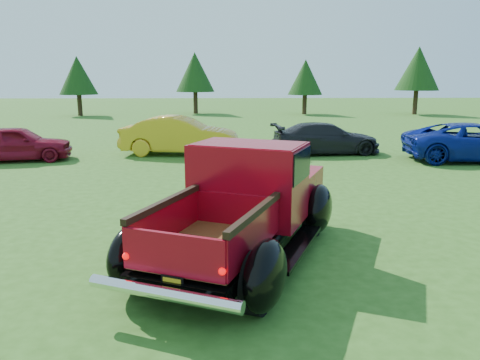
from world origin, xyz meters
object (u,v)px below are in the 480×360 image
at_px(show_car_yellow, 180,136).
at_px(tree_west, 78,76).
at_px(pickup_truck, 249,201).
at_px(show_car_grey, 326,138).
at_px(tree_mid_left, 195,72).
at_px(tree_east, 418,69).
at_px(show_car_red, 17,143).
at_px(tree_mid_right, 305,77).
at_px(show_car_blue, 475,142).

bearing_deg(show_car_yellow, tree_west, 32.29).
distance_m(pickup_truck, show_car_grey, 11.18).
relative_size(tree_west, tree_mid_left, 0.92).
distance_m(tree_west, pickup_truck, 32.16).
relative_size(tree_east, show_car_red, 1.42).
relative_size(tree_mid_left, show_car_red, 1.31).
bearing_deg(tree_mid_right, show_car_yellow, -112.31).
height_order(pickup_truck, show_car_grey, pickup_truck).
xyz_separation_m(tree_mid_left, tree_east, (18.00, -1.50, 0.27)).
relative_size(tree_west, pickup_truck, 0.84).
height_order(tree_east, show_car_red, tree_east).
distance_m(tree_mid_left, show_car_grey, 22.37).
bearing_deg(show_car_red, pickup_truck, -149.48).
distance_m(tree_west, show_car_blue, 29.52).
xyz_separation_m(show_car_red, show_car_yellow, (5.83, 1.26, 0.11)).
xyz_separation_m(tree_east, show_car_yellow, (-17.30, -19.72, -2.90)).
xyz_separation_m(pickup_truck, show_car_yellow, (-2.19, 10.58, -0.16)).
distance_m(tree_mid_left, show_car_blue, 25.91).
bearing_deg(tree_west, show_car_blue, -45.59).
bearing_deg(tree_mid_right, show_car_grey, -97.05).
distance_m(tree_west, tree_mid_left, 9.22).
bearing_deg(show_car_yellow, show_car_grey, -84.49).
distance_m(pickup_truck, show_car_blue, 12.36).
bearing_deg(show_car_red, show_car_yellow, -87.97).
bearing_deg(show_car_grey, tree_mid_right, -13.06).
xyz_separation_m(tree_west, show_car_yellow, (9.70, -19.22, -2.35)).
bearing_deg(tree_mid_left, show_car_blue, -63.27).
distance_m(tree_west, show_car_red, 20.99).
bearing_deg(show_car_yellow, tree_east, -35.75).
distance_m(tree_west, show_car_yellow, 21.66).
xyz_separation_m(tree_west, tree_mid_left, (9.00, 2.00, 0.27)).
bearing_deg(pickup_truck, show_car_yellow, 124.49).
distance_m(show_car_red, show_car_grey, 11.69).
height_order(show_car_red, show_car_blue, show_car_blue).
bearing_deg(tree_east, tree_mid_right, 176.82).
height_order(tree_mid_left, show_car_yellow, tree_mid_left).
xyz_separation_m(tree_east, show_car_red, (-23.12, -20.99, -3.01)).
xyz_separation_m(tree_west, pickup_truck, (11.90, -29.80, -2.20)).
distance_m(tree_east, show_car_yellow, 26.39).
relative_size(tree_mid_right, show_car_red, 1.16).
bearing_deg(show_car_blue, tree_west, 48.90).
bearing_deg(show_car_red, tree_west, 0.50).
bearing_deg(show_car_blue, show_car_grey, 75.04).
xyz_separation_m(tree_east, show_car_blue, (-6.41, -21.52, -2.96)).
distance_m(tree_mid_left, tree_mid_right, 9.06).
relative_size(tree_east, pickup_truck, 0.98).
bearing_deg(tree_mid_left, tree_mid_right, -6.34).
relative_size(tree_mid_right, pickup_truck, 0.80).
bearing_deg(pickup_truck, show_car_red, 153.52).
bearing_deg(pickup_truck, tree_mid_right, 101.57).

